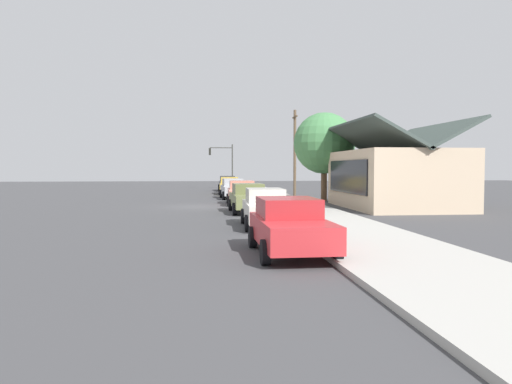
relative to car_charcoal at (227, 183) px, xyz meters
name	(u,v)px	position (x,y,z in m)	size (l,w,h in m)	color
ground_plane	(200,207)	(21.16, -2.80, -0.82)	(120.00, 120.00, 0.00)	#424244
sidewalk_curb	(287,205)	(21.16, 2.80, -0.74)	(60.00, 4.20, 0.16)	#B2AFA8
car_charcoal	(227,183)	(0.00, 0.00, 0.00)	(4.81, 2.06, 1.59)	#2D3035
car_mustard	(229,185)	(6.56, -0.14, 0.00)	(4.88, 2.14, 1.59)	gold
car_silver	(233,188)	(13.15, -0.20, 0.00)	(4.90, 2.04, 1.59)	silver
car_coral	(242,192)	(19.46, 0.03, 0.00)	(4.81, 2.13, 1.59)	#EA8C75
car_olive	(249,198)	(25.53, -0.08, 0.00)	(4.47, 2.11, 1.59)	olive
car_ivory	(266,207)	(32.08, 0.04, 0.00)	(4.56, 2.02, 1.59)	silver
car_cherry	(290,226)	(38.57, -0.09, 0.00)	(4.46, 2.13, 1.59)	red
storefront_building	(395,177)	(23.32, 9.18, 1.09)	(9.85, 6.32, 5.25)	#CCB293
shade_tree	(324,143)	(17.12, 6.27, 3.44)	(4.49, 4.49, 6.52)	brown
traffic_light_main	(223,159)	(-4.53, -0.26, 2.68)	(0.37, 2.79, 5.20)	#383833
utility_pole_wooden	(295,151)	(10.17, 5.40, 3.11)	(1.80, 0.24, 7.50)	brown
fire_hydrant_red	(251,191)	(11.54, 1.40, -0.32)	(0.22, 0.22, 0.71)	red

